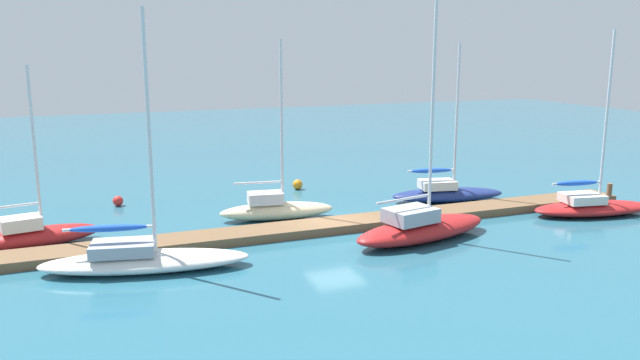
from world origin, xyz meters
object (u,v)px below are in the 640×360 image
sailboat_4 (446,192)px  mooring_buoy_red (118,201)px  sailboat_1 (142,257)px  sailboat_3 (421,227)px  sailboat_2 (276,208)px  sailboat_0 (34,234)px  sailboat_5 (591,205)px  mooring_buoy_orange (298,184)px

sailboat_4 → mooring_buoy_red: size_ratio=15.66×
sailboat_1 → sailboat_3: 12.06m
sailboat_2 → sailboat_4: bearing=9.0°
sailboat_0 → sailboat_2: sailboat_2 is taller
mooring_buoy_red → sailboat_2: bearing=-38.8°
sailboat_1 → sailboat_5: 22.46m
mooring_buoy_red → mooring_buoy_orange: (10.49, 0.29, 0.02)m
sailboat_0 → sailboat_5: bearing=-21.1°
sailboat_3 → sailboat_0: bearing=149.9°
sailboat_0 → sailboat_2: bearing=-8.7°
mooring_buoy_red → sailboat_1: bearing=-89.4°
sailboat_4 → sailboat_5: 7.51m
sailboat_4 → sailboat_5: bearing=-33.1°
sailboat_3 → sailboat_5: 10.43m
sailboat_5 → mooring_buoy_orange: (-12.09, 11.19, -0.21)m
sailboat_2 → sailboat_3: 7.61m
mooring_buoy_red → mooring_buoy_orange: mooring_buoy_orange is taller
sailboat_5 → mooring_buoy_orange: sailboat_5 is taller
sailboat_0 → sailboat_3: bearing=-29.2°
sailboat_0 → mooring_buoy_red: sailboat_0 is taller
sailboat_4 → sailboat_2: bearing=-167.6°
sailboat_5 → mooring_buoy_red: 25.08m
sailboat_1 → sailboat_5: bearing=11.7°
sailboat_3 → sailboat_4: bearing=37.3°
sailboat_4 → mooring_buoy_orange: (-6.76, 5.91, -0.24)m
sailboat_1 → mooring_buoy_orange: 15.33m
sailboat_4 → mooring_buoy_orange: bearing=150.4°
mooring_buoy_orange → sailboat_4: bearing=-41.2°
sailboat_1 → mooring_buoy_red: (-0.12, 10.99, -0.25)m
sailboat_4 → sailboat_5: sailboat_5 is taller
sailboat_1 → mooring_buoy_red: sailboat_1 is taller
sailboat_0 → sailboat_3: sailboat_3 is taller
sailboat_4 → mooring_buoy_red: bearing=173.6°
sailboat_1 → mooring_buoy_orange: (10.37, 11.28, -0.23)m
sailboat_0 → sailboat_5: size_ratio=0.83×
sailboat_2 → mooring_buoy_orange: bearing=69.5°
sailboat_3 → mooring_buoy_red: (-12.17, 11.50, -0.35)m
sailboat_2 → sailboat_5: size_ratio=0.95×
sailboat_2 → sailboat_3: sailboat_3 is taller
sailboat_2 → mooring_buoy_red: bearing=149.4°
sailboat_0 → sailboat_4: 21.16m
sailboat_0 → sailboat_2: size_ratio=0.88×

